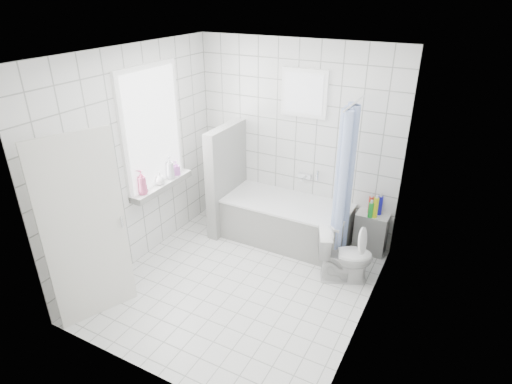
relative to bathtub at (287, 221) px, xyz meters
The scene contains 19 objects.
ground 1.16m from the bathtub, 93.68° to the right, with size 3.00×3.00×0.00m, color white.
ceiling 2.57m from the bathtub, 93.68° to the right, with size 3.00×3.00×0.00m, color white.
wall_back 1.08m from the bathtub, 100.93° to the left, with size 2.80×0.02×2.60m, color white.
wall_front 2.81m from the bathtub, 91.58° to the right, with size 2.80×0.02×2.60m, color white.
wall_left 2.11m from the bathtub, 142.62° to the right, with size 0.02×3.00×2.60m, color white.
wall_right 2.01m from the bathtub, 40.28° to the right, with size 0.02×3.00×2.60m, color white.
window_left 2.11m from the bathtub, 149.97° to the right, with size 0.01×0.90×1.40m, color white.
window_back 1.69m from the bathtub, 85.22° to the left, with size 0.50×0.01×0.50m, color white.
window_sill 1.71m from the bathtub, 149.17° to the right, with size 0.18×1.02×0.08m, color white.
door 2.62m from the bathtub, 117.49° to the right, with size 0.04×0.80×2.00m, color silver.
bathtub is the anchor object (origin of this frame).
partition_wall 1.01m from the bathtub, behind, with size 0.15×0.85×1.50m, color white.
tiled_ledge 1.11m from the bathtub, 13.32° to the left, with size 0.40×0.24×0.55m, color white.
toilet 1.07m from the bathtub, 26.38° to the right, with size 0.36×0.63×0.64m, color white.
curtain_rod 1.88m from the bathtub, ahead, with size 0.02×0.02×0.80m, color silver.
shower_curtain 1.13m from the bathtub, 11.34° to the right, with size 0.14×0.48×1.78m, color #4263C2, non-canonical shape.
tub_faucet 0.66m from the bathtub, 73.38° to the left, with size 0.18×0.06×0.06m, color silver.
sill_bottles 1.79m from the bathtub, 147.61° to the right, with size 0.17×0.79×0.31m.
ledge_bottles 1.17m from the bathtub, 12.20° to the left, with size 0.17×0.19×0.27m.
Camera 1 is at (2.06, -3.49, 3.17)m, focal length 30.00 mm.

